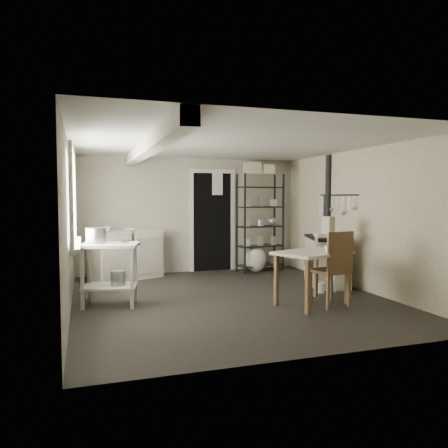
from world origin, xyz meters
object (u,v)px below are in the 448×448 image
object	(u,v)px
stove	(327,259)
flour_sack	(256,260)
prep_table	(110,277)
shelf_rack	(260,225)
base_cabinets	(126,254)
chair	(330,271)
stockpot	(96,238)
work_table	(312,278)

from	to	relation	value
stove	flour_sack	xyz separation A→B (m)	(-0.70, 1.54, -0.20)
stove	prep_table	bearing A→B (deg)	-156.73
shelf_rack	stove	xyz separation A→B (m)	(0.56, -1.63, -0.51)
shelf_rack	prep_table	bearing A→B (deg)	-155.95
prep_table	base_cabinets	world-z (taller)	base_cabinets
flour_sack	chair	bearing A→B (deg)	-90.55
stockpot	chair	xyz separation A→B (m)	(3.10, -1.04, -0.46)
work_table	prep_table	bearing A→B (deg)	162.85
base_cabinets	stove	xyz separation A→B (m)	(3.25, -1.62, -0.02)
stockpot	shelf_rack	world-z (taller)	shelf_rack
shelf_rack	flour_sack	distance (m)	0.73
chair	flour_sack	bearing A→B (deg)	80.88
stockpot	base_cabinets	xyz separation A→B (m)	(0.58, 1.86, -0.48)
work_table	flour_sack	world-z (taller)	work_table
stockpot	chair	distance (m)	3.30
chair	shelf_rack	bearing A→B (deg)	78.22
prep_table	flour_sack	world-z (taller)	prep_table
prep_table	chair	world-z (taller)	chair
stockpot	stove	size ratio (longest dim) A/B	0.28
stockpot	base_cabinets	size ratio (longest dim) A/B	0.22
stockpot	flour_sack	world-z (taller)	stockpot
stockpot	flour_sack	xyz separation A→B (m)	(3.12, 1.79, -0.70)
chair	prep_table	bearing A→B (deg)	153.69
work_table	flour_sack	distance (m)	2.73
stockpot	stove	distance (m)	3.86
stockpot	chair	bearing A→B (deg)	-18.49
stockpot	shelf_rack	distance (m)	3.76
stockpot	work_table	bearing A→B (deg)	-17.99
shelf_rack	work_table	world-z (taller)	shelf_rack
prep_table	flour_sack	distance (m)	3.50
prep_table	flour_sack	bearing A→B (deg)	32.60
base_cabinets	stove	distance (m)	3.63
shelf_rack	base_cabinets	bearing A→B (deg)	171.67
prep_table	stockpot	bearing A→B (deg)	150.05
stockpot	work_table	xyz separation A→B (m)	(2.88, -0.93, -0.56)
work_table	chair	world-z (taller)	chair
stove	flour_sack	size ratio (longest dim) A/B	2.07
work_table	chair	size ratio (longest dim) A/B	0.95
flour_sack	stockpot	bearing A→B (deg)	-150.25
base_cabinets	flour_sack	world-z (taller)	base_cabinets
stockpot	flour_sack	distance (m)	3.67
flour_sack	stove	bearing A→B (deg)	-65.55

